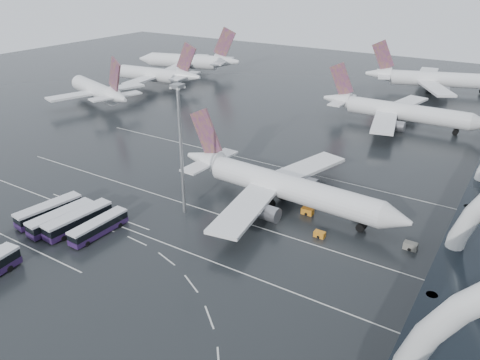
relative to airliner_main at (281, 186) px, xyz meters
The scene contains 22 objects.
ground 23.45m from the airliner_main, 105.59° to the right, with size 420.00×420.00×0.00m, color black.
lane_marking_near 25.35m from the airliner_main, 104.36° to the right, with size 120.00×0.25×0.01m, color silver.
lane_marking_mid 12.71m from the airliner_main, 121.28° to the right, with size 120.00×0.25×0.01m, color silver.
lane_marking_far 19.36m from the airliner_main, 109.17° to the left, with size 120.00×0.25×0.01m, color silver.
bus_bay_line_south 48.88m from the airliner_main, 128.33° to the right, with size 28.00×0.25×0.01m, color silver.
bus_bay_line_north 37.73m from the airliner_main, 143.68° to the right, with size 28.00×0.25×0.01m, color silver.
airliner_main is the anchor object (origin of this frame).
airliner_gate_b 66.47m from the airliner_main, 85.36° to the left, with size 50.51×45.60×17.60m.
airliner_gate_c 116.12m from the airliner_main, 87.40° to the left, with size 52.70×48.00×19.23m.
jet_remote_west 96.38m from the airliner_main, 160.01° to the left, with size 42.99×34.94×19.00m.
jet_remote_mid 111.37m from the airliner_main, 145.03° to the left, with size 43.12×34.80×18.75m.
jet_remote_far 131.85m from the airliner_main, 136.27° to the left, with size 48.12×39.06×21.16m.
bus_row_near_a 46.30m from the airliner_main, 140.38° to the right, with size 4.64×13.35×3.22m.
bus_row_near_b 43.37m from the airliner_main, 135.89° to the right, with size 4.11×13.34×3.23m.
bus_row_near_c 40.13m from the airliner_main, 133.77° to the right, with size 4.12×13.83×3.36m.
bus_row_near_d 36.52m from the airliner_main, 128.89° to the right, with size 3.07×12.17×2.99m.
floodlight_mast 23.24m from the airliner_main, 139.09° to the right, with size 2.00×2.00×26.09m.
gse_cart_belly_a 14.42m from the airliner_main, 30.95° to the right, with size 2.03×1.20×1.11m, color orange.
gse_cart_belly_b 16.59m from the airliner_main, 10.69° to the left, with size 2.03×1.20×1.11m, color slate.
gse_cart_belly_c 7.38m from the airliner_main, ahead, with size 2.35×1.39×1.28m, color orange.
gse_cart_belly_d 27.41m from the airliner_main, ahead, with size 2.36×1.39×1.28m, color slate.
gse_cart_belly_e 9.27m from the airliner_main, 55.10° to the left, with size 2.45×1.45×1.34m, color orange.
Camera 1 is at (45.45, -54.90, 45.69)m, focal length 35.00 mm.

